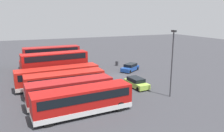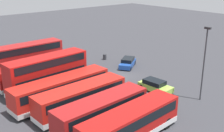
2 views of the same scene
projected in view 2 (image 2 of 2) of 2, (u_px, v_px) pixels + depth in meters
The scene contains 13 objects.
ground_plane at pixel (121, 76), 40.37m from camera, with size 140.00×140.00×0.00m, color #38383D.
bus_single_deck_near_end at pixel (131, 123), 24.59m from camera, with size 3.23×10.79×2.95m.
bus_single_deck_second at pixel (102, 111), 26.75m from camera, with size 3.05×10.25×2.95m.
bus_single_deck_third at pixel (81, 98), 29.62m from camera, with size 2.93×10.62×2.95m.
bus_single_deck_fourth at pixel (62, 89), 31.86m from camera, with size 3.21×12.15×2.95m.
bus_double_decker_fifth at pixel (48, 73), 34.52m from camera, with size 3.29×10.58×4.55m.
bus_single_deck_sixth at pixel (35, 72), 37.03m from camera, with size 3.11×10.33×2.95m.
bus_double_decker_seventh at pixel (27, 58), 40.21m from camera, with size 2.78×10.58×4.55m.
bus_single_deck_far_end at pixel (20, 58), 42.96m from camera, with size 3.08×12.01×2.95m.
car_hatchback_silver at pixel (128, 63), 43.99m from camera, with size 3.84×4.54×1.43m.
car_small_green at pixel (155, 86), 35.08m from camera, with size 4.48×2.12×1.43m.
lamp_post_tall at pixel (204, 59), 31.30m from camera, with size 0.70×0.30×8.63m.
waste_bin_yellow at pixel (105, 57), 47.77m from camera, with size 0.60×0.60×0.95m, color #333338.
Camera 2 is at (-28.08, 25.31, 14.29)m, focal length 44.83 mm.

